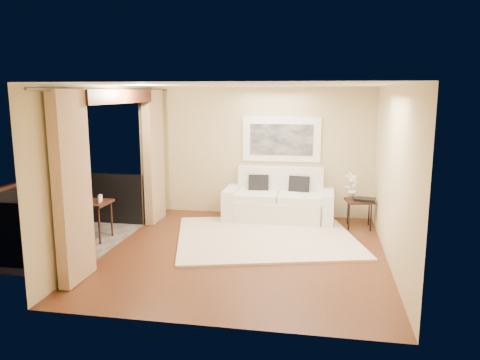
% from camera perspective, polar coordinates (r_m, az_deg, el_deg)
% --- Properties ---
extents(floor, '(5.00, 5.00, 0.00)m').
position_cam_1_polar(floor, '(7.77, 0.66, -8.80)').
color(floor, '#5A2F1A').
rests_on(floor, ground).
extents(room_shell, '(5.00, 6.40, 5.00)m').
position_cam_1_polar(room_shell, '(7.96, -14.84, 9.81)').
color(room_shell, white).
rests_on(room_shell, ground).
extents(balcony, '(1.81, 2.60, 1.17)m').
position_cam_1_polar(balcony, '(8.86, -21.06, -5.88)').
color(balcony, '#605B56').
rests_on(balcony, ground).
extents(curtains, '(0.16, 4.80, 2.64)m').
position_cam_1_polar(curtains, '(8.05, -14.31, 1.37)').
color(curtains, tan).
rests_on(curtains, ground).
extents(artwork, '(1.62, 0.07, 0.92)m').
position_cam_1_polar(artwork, '(9.78, 5.07, 4.94)').
color(artwork, white).
rests_on(artwork, room_shell).
extents(rug, '(3.72, 3.44, 0.04)m').
position_cam_1_polar(rug, '(8.52, 3.15, -6.91)').
color(rug, beige).
rests_on(rug, floor).
extents(sofa, '(2.20, 0.95, 1.06)m').
position_cam_1_polar(sofa, '(9.63, 4.75, -2.68)').
color(sofa, white).
rests_on(sofa, floor).
extents(side_table, '(0.59, 0.59, 0.55)m').
position_cam_1_polar(side_table, '(9.29, 14.38, -2.72)').
color(side_table, black).
rests_on(side_table, floor).
extents(tray, '(0.43, 0.36, 0.05)m').
position_cam_1_polar(tray, '(9.23, 14.96, -2.30)').
color(tray, black).
rests_on(tray, side_table).
extents(orchid, '(0.33, 0.30, 0.52)m').
position_cam_1_polar(orchid, '(9.34, 13.47, -0.62)').
color(orchid, white).
rests_on(orchid, side_table).
extents(bistro_table, '(0.59, 0.59, 0.69)m').
position_cam_1_polar(bistro_table, '(8.67, -17.58, -3.06)').
color(bistro_table, black).
rests_on(bistro_table, balcony).
extents(balcony_chair_far, '(0.43, 0.44, 0.91)m').
position_cam_1_polar(balcony_chair_far, '(9.51, -20.89, -2.59)').
color(balcony_chair_far, black).
rests_on(balcony_chair_far, balcony).
extents(balcony_chair_near, '(0.44, 0.44, 0.96)m').
position_cam_1_polar(balcony_chair_near, '(7.93, -20.89, -4.91)').
color(balcony_chair_near, black).
rests_on(balcony_chair_near, balcony).
extents(ice_bucket, '(0.18, 0.18, 0.20)m').
position_cam_1_polar(ice_bucket, '(8.76, -18.15, -1.71)').
color(ice_bucket, white).
rests_on(ice_bucket, bistro_table).
extents(candle, '(0.06, 0.06, 0.07)m').
position_cam_1_polar(candle, '(8.72, -16.62, -2.13)').
color(candle, red).
rests_on(candle, bistro_table).
extents(vase, '(0.04, 0.04, 0.18)m').
position_cam_1_polar(vase, '(8.52, -18.51, -2.15)').
color(vase, silver).
rests_on(vase, bistro_table).
extents(glass_a, '(0.06, 0.06, 0.12)m').
position_cam_1_polar(glass_a, '(8.52, -16.77, -2.26)').
color(glass_a, silver).
rests_on(glass_a, bistro_table).
extents(glass_b, '(0.06, 0.06, 0.12)m').
position_cam_1_polar(glass_b, '(8.63, -16.64, -2.09)').
color(glass_b, silver).
rests_on(glass_b, bistro_table).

